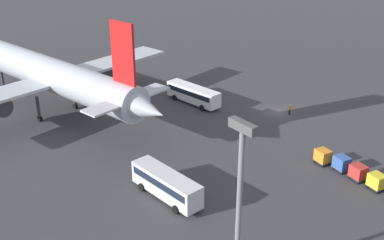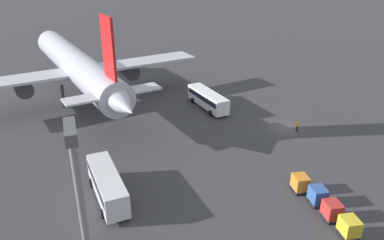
% 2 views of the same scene
% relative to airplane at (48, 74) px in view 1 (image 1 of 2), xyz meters
% --- Properties ---
extents(ground_plane, '(600.00, 600.00, 0.00)m').
position_rel_airplane_xyz_m(ground_plane, '(-23.02, -30.04, -6.86)').
color(ground_plane, '#38383A').
extents(airplane, '(52.78, 45.57, 18.23)m').
position_rel_airplane_xyz_m(airplane, '(0.00, 0.00, 0.00)').
color(airplane, '#B2B7C1').
rests_on(airplane, ground).
extents(shuttle_bus_near, '(11.16, 3.98, 3.06)m').
position_rel_airplane_xyz_m(shuttle_bus_near, '(-11.20, -21.38, -5.01)').
color(shuttle_bus_near, white).
rests_on(shuttle_bus_near, ground).
extents(shuttle_bus_far, '(10.50, 3.63, 3.28)m').
position_rel_airplane_xyz_m(shuttle_bus_far, '(-32.95, -0.67, -4.89)').
color(shuttle_bus_far, silver).
rests_on(shuttle_bus_far, ground).
extents(worker_person, '(0.38, 0.38, 1.74)m').
position_rel_airplane_xyz_m(worker_person, '(-24.85, -31.15, -5.98)').
color(worker_person, '#1E1E2D').
rests_on(worker_person, ground).
extents(cargo_cart_yellow, '(2.24, 1.98, 2.06)m').
position_rel_airplane_xyz_m(cargo_cart_yellow, '(-47.14, -22.18, -5.66)').
color(cargo_cart_yellow, '#38383D').
rests_on(cargo_cart_yellow, ground).
extents(cargo_cart_red, '(2.24, 1.98, 2.06)m').
position_rel_airplane_xyz_m(cargo_cart_red, '(-44.42, -22.27, -5.66)').
color(cargo_cart_red, '#38383D').
rests_on(cargo_cart_red, ground).
extents(cargo_cart_blue, '(2.24, 1.98, 2.06)m').
position_rel_airplane_xyz_m(cargo_cart_blue, '(-41.71, -22.50, -5.66)').
color(cargo_cart_blue, '#38383D').
rests_on(cargo_cart_blue, ground).
extents(cargo_cart_orange, '(2.24, 1.98, 2.06)m').
position_rel_airplane_xyz_m(cargo_cart_orange, '(-38.99, -22.07, -5.66)').
color(cargo_cart_orange, '#38383D').
rests_on(cargo_cart_orange, ground).
extents(light_pole, '(2.80, 0.70, 16.38)m').
position_rel_airplane_xyz_m(light_pole, '(-48.46, 2.23, 3.29)').
color(light_pole, slate).
rests_on(light_pole, ground).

